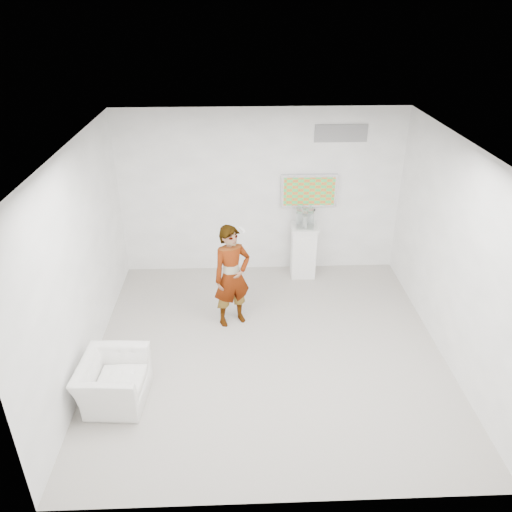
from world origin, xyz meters
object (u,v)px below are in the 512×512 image
Objects in this scene: floor_uplight at (304,263)px; armchair at (113,381)px; tv at (309,191)px; pedestal at (303,251)px; person at (232,276)px.

armchair is at bearing -130.82° from floor_uplight.
pedestal is at bearing -109.11° from tv.
pedestal is 0.38m from floor_uplight.
person is (-1.37, -1.71, -0.73)m from tv.
armchair is 0.93× the size of pedestal.
tv is at bearing 68.83° from floor_uplight.
tv is 2.31m from person.
tv is 1.09m from pedestal.
tv is 4.61m from armchair.
person is 2.30m from armchair.
person is at bearing -38.16° from armchair.
floor_uplight is (0.05, 0.15, -0.35)m from pedestal.
tv reaches higher than pedestal.
floor_uplight is (2.84, 3.29, -0.15)m from armchair.
person is at bearing -128.64° from tv.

